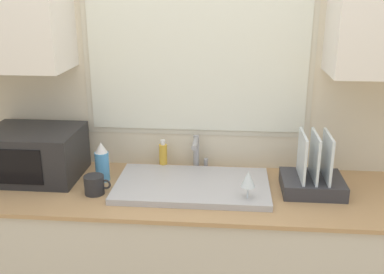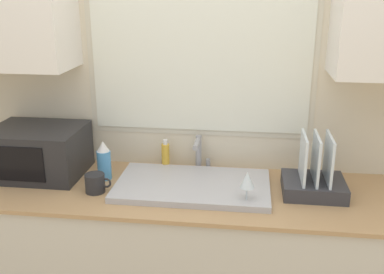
# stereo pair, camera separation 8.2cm
# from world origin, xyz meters

# --- Properties ---
(countertop) EXTENTS (2.26, 0.65, 0.93)m
(countertop) POSITION_xyz_m (0.00, 0.31, 0.46)
(countertop) COLOR beige
(countertop) RESTS_ON ground_plane
(wall_back) EXTENTS (6.00, 0.38, 2.60)m
(wall_back) POSITION_xyz_m (0.00, 0.60, 1.43)
(wall_back) COLOR beige
(wall_back) RESTS_ON ground_plane
(sink_basin) EXTENTS (0.75, 0.44, 0.03)m
(sink_basin) POSITION_xyz_m (0.00, 0.32, 0.94)
(sink_basin) COLOR #B2B2B7
(sink_basin) RESTS_ON countertop
(faucet) EXTENTS (0.08, 0.17, 0.19)m
(faucet) POSITION_xyz_m (0.01, 0.54, 1.04)
(faucet) COLOR #99999E
(faucet) RESTS_ON countertop
(microwave) EXTENTS (0.47, 0.37, 0.25)m
(microwave) POSITION_xyz_m (-0.82, 0.40, 1.05)
(microwave) COLOR #232326
(microwave) RESTS_ON countertop
(dish_rack) EXTENTS (0.29, 0.26, 0.29)m
(dish_rack) POSITION_xyz_m (0.58, 0.34, 1.00)
(dish_rack) COLOR #333338
(dish_rack) RESTS_ON countertop
(spray_bottle) EXTENTS (0.07, 0.07, 0.20)m
(spray_bottle) POSITION_xyz_m (-0.46, 0.38, 1.02)
(spray_bottle) COLOR #4C99D8
(spray_bottle) RESTS_ON countertop
(soap_bottle) EXTENTS (0.04, 0.04, 0.17)m
(soap_bottle) POSITION_xyz_m (-0.18, 0.55, 1.00)
(soap_bottle) COLOR gold
(soap_bottle) RESTS_ON countertop
(mug_near_sink) EXTENTS (0.13, 0.10, 0.09)m
(mug_near_sink) POSITION_xyz_m (-0.46, 0.22, 0.97)
(mug_near_sink) COLOR #262628
(mug_near_sink) RESTS_ON countertop
(wine_glass) EXTENTS (0.07, 0.07, 0.16)m
(wine_glass) POSITION_xyz_m (0.26, 0.17, 1.05)
(wine_glass) COLOR silver
(wine_glass) RESTS_ON countertop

